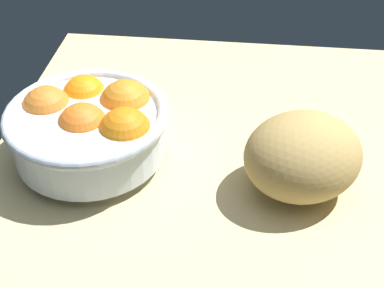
{
  "coord_description": "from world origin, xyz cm",
  "views": [
    {
      "loc": [
        2.65,
        61.59,
        49.69
      ],
      "look_at": [
        9.03,
        5.84,
        5.0
      ],
      "focal_mm": 50.9,
      "sensor_mm": 36.0,
      "label": 1
    }
  ],
  "objects": [
    {
      "name": "ground_plane",
      "position": [
        0.0,
        0.0,
        -1.5
      ],
      "size": [
        76.11,
        64.94,
        3.0
      ],
      "primitive_type": "cube",
      "color": "#D0BE86"
    },
    {
      "name": "fruit_bowl",
      "position": [
        23.15,
        3.83,
        5.53
      ],
      "size": [
        22.19,
        22.19,
        10.08
      ],
      "color": "silver",
      "rests_on": "ground"
    },
    {
      "name": "bread_loaf",
      "position": [
        -5.32,
        7.15,
        5.38
      ],
      "size": [
        19.88,
        19.1,
        10.76
      ],
      "primitive_type": "ellipsoid",
      "rotation": [
        0.0,
        0.0,
        0.47
      ],
      "color": "tan",
      "rests_on": "ground"
    }
  ]
}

